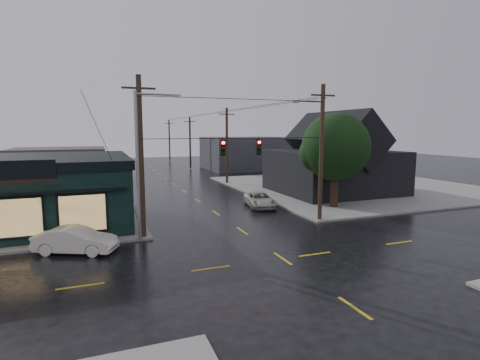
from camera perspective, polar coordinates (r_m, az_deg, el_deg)
name	(u,v)px	position (r m, az deg, el deg)	size (l,w,h in m)	color
ground_plane	(283,259)	(20.60, 6.52, -11.82)	(160.00, 160.00, 0.00)	black
sidewalk_ne	(353,186)	(47.68, 16.82, -0.89)	(28.00, 28.00, 0.15)	slate
pizza_shop	(8,191)	(31.02, -31.83, -1.48)	(16.30, 12.34, 4.90)	black
ne_building	(334,152)	(41.88, 14.14, 4.13)	(12.60, 11.60, 8.75)	black
corner_tree	(336,147)	(33.48, 14.36, 4.86)	(5.90, 5.90, 8.21)	black
utility_pole_nw	(144,239)	(24.79, -14.43, -8.65)	(2.00, 0.32, 10.15)	black
utility_pole_ne	(319,221)	(29.16, 12.00, -6.13)	(2.00, 0.32, 10.15)	black
utility_pole_far_a	(227,184)	(48.29, -1.99, -0.55)	(2.00, 0.32, 9.65)	black
utility_pole_far_b	(191,169)	(67.38, -7.55, 1.70)	(2.00, 0.32, 9.15)	black
utility_pole_far_c	(170,160)	(86.88, -10.64, 2.94)	(2.00, 0.32, 9.15)	black
span_signal_assembly	(241,147)	(25.43, 0.11, 5.04)	(13.00, 0.48, 1.23)	black
streetlight_nw	(140,242)	(24.10, -14.95, -9.14)	(5.40, 0.30, 9.15)	gray
streetlight_ne	(320,218)	(30.00, 12.08, -5.75)	(5.40, 0.30, 9.15)	gray
bg_building_west	(59,164)	(57.60, -25.87, 2.21)	(12.00, 10.00, 4.40)	#393129
bg_building_east	(246,153)	(67.18, 0.94, 4.14)	(14.00, 12.00, 5.60)	#2D2C32
sedan_cream	(76,240)	(23.06, -23.78, -8.40)	(1.56, 4.47, 1.47)	silver
suv_silver	(260,200)	(33.58, 3.02, -3.02)	(2.18, 4.72, 1.31)	#ACA79F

